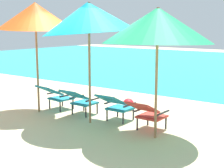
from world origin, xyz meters
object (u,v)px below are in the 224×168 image
object	(u,v)px
lounge_chair_near_right	(116,104)
lounge_chair_far_right	(148,112)
lounge_chair_near_left	(80,99)
beach_umbrella_left	(35,16)
beach_ball	(128,104)
lounge_chair_far_left	(56,95)
beach_umbrella_center	(89,18)
beach_umbrella_right	(158,26)

from	to	relation	value
lounge_chair_near_right	lounge_chair_far_right	size ratio (longest dim) A/B	1.00
lounge_chair_near_left	beach_umbrella_left	size ratio (longest dim) A/B	0.32
lounge_chair_near_right	beach_ball	world-z (taller)	lounge_chair_near_right
lounge_chair_far_right	beach_ball	bearing A→B (deg)	136.04
beach_ball	lounge_chair_near_left	bearing A→B (deg)	-118.89
lounge_chair_far_left	beach_umbrella_center	xyz separation A→B (m)	(1.43, -0.35, 1.90)
lounge_chair_near_right	beach_umbrella_right	world-z (taller)	beach_umbrella_right
beach_umbrella_center	beach_umbrella_right	world-z (taller)	beach_umbrella_center
lounge_chair_far_right	beach_umbrella_center	bearing A→B (deg)	-170.69
lounge_chair_far_left	lounge_chair_near_right	distance (m)	1.86
lounge_chair_near_left	beach_ball	xyz separation A→B (m)	(0.63, 1.15, -0.25)
lounge_chair_near_right	lounge_chair_far_right	xyz separation A→B (m)	(0.92, -0.18, 0.00)
lounge_chair_far_right	beach_umbrella_right	distance (m)	1.78
lounge_chair_near_right	beach_umbrella_right	size ratio (longest dim) A/B	0.32
beach_umbrella_center	beach_ball	xyz separation A→B (m)	(0.05, 1.47, -2.15)
lounge_chair_near_left	lounge_chair_near_right	xyz separation A→B (m)	(1.01, 0.08, 0.00)
lounge_chair_far_left	beach_umbrella_left	size ratio (longest dim) A/B	0.34
lounge_chair_near_left	lounge_chair_far_right	size ratio (longest dim) A/B	1.00
lounge_chair_far_left	lounge_chair_far_right	size ratio (longest dim) A/B	1.05
lounge_chair_far_left	beach_umbrella_left	bearing A→B (deg)	-120.79
beach_umbrella_left	beach_ball	distance (m)	3.17
lounge_chair_near_left	beach_ball	bearing A→B (deg)	61.11
lounge_chair_far_right	beach_umbrella_center	size ratio (longest dim) A/B	0.33
beach_umbrella_left	beach_umbrella_center	world-z (taller)	beach_umbrella_left
lounge_chair_near_left	beach_umbrella_right	distance (m)	2.86
beach_umbrella_left	beach_ball	xyz separation A→B (m)	(1.70, 1.49, -2.22)
lounge_chair_near_left	beach_umbrella_right	xyz separation A→B (m)	(2.25, -0.35, 1.74)
lounge_chair_near_right	lounge_chair_far_right	bearing A→B (deg)	-10.89
lounge_chair_far_right	beach_umbrella_right	bearing A→B (deg)	-37.62
beach_ball	beach_umbrella_center	bearing A→B (deg)	-91.78
lounge_chair_far_left	lounge_chair_near_left	xyz separation A→B (m)	(0.85, -0.03, 0.00)
lounge_chair_near_right	beach_ball	distance (m)	1.16
beach_umbrella_left	beach_umbrella_center	distance (m)	1.66
lounge_chair_near_left	beach_umbrella_center	size ratio (longest dim) A/B	0.33
lounge_chair_near_right	beach_umbrella_right	bearing A→B (deg)	-18.87
lounge_chair_near_left	lounge_chair_far_right	world-z (taller)	same
lounge_chair_far_left	beach_umbrella_right	world-z (taller)	beach_umbrella_right
lounge_chair_far_right	lounge_chair_near_right	bearing A→B (deg)	169.11
lounge_chair_near_left	beach_ball	world-z (taller)	lounge_chair_near_left
beach_ball	lounge_chair_far_left	bearing A→B (deg)	-142.81
lounge_chair_near_left	beach_umbrella_left	world-z (taller)	beach_umbrella_left
lounge_chair_near_left	beach_umbrella_left	distance (m)	2.27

